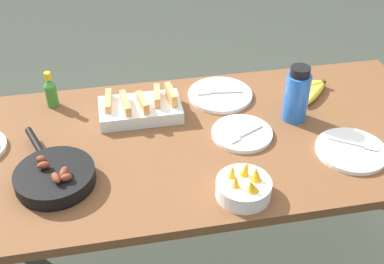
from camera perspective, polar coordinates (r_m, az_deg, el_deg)
The scene contains 10 objects.
dining_table at distance 1.77m, azimuth 0.00°, elevation -3.12°, with size 1.88×0.83×0.73m.
banana_bunch at distance 2.00m, azimuth 13.98°, elevation 4.85°, with size 0.18×0.17×0.04m.
melon_tray at distance 1.82m, azimuth -6.09°, elevation 2.81°, with size 0.31×0.17×0.10m.
skillet at distance 1.58m, azimuth -15.97°, elevation -5.07°, with size 0.25×0.39×0.08m.
empty_plate_near_front at distance 1.74m, azimuth 18.35°, elevation -2.08°, with size 0.24×0.24×0.02m.
empty_plate_far_left at distance 1.94m, azimuth 3.35°, elevation 4.43°, with size 0.26×0.26×0.02m.
empty_plate_far_right at distance 1.74m, azimuth 5.94°, elevation -0.17°, with size 0.22×0.22×0.02m.
fruit_bowl_mango at distance 1.49m, azimuth 6.17°, elevation -6.48°, with size 0.17×0.17×0.11m.
water_bottle at distance 1.80m, azimuth 12.30°, elevation 4.33°, with size 0.09×0.09×0.22m.
hot_sauce_bottle at distance 1.93m, azimuth -16.39°, elevation 4.63°, with size 0.05×0.05×0.15m.
Camera 1 is at (-0.25, -1.33, 1.79)m, focal length 45.00 mm.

